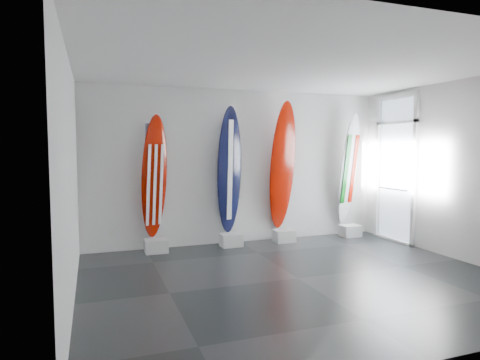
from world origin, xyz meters
name	(u,v)px	position (x,y,z in m)	size (l,w,h in m)	color
floor	(298,278)	(0.00, 0.00, 0.00)	(6.00, 6.00, 0.00)	black
ceiling	(300,66)	(0.00, 0.00, 3.00)	(6.00, 6.00, 0.00)	white
wall_back	(240,167)	(0.00, 2.50, 1.50)	(6.00, 6.00, 0.00)	white
wall_front	(437,192)	(0.00, -2.50, 1.50)	(6.00, 6.00, 0.00)	white
wall_left	(70,180)	(-3.00, 0.00, 1.50)	(5.00, 5.00, 0.00)	white
wall_right	(461,171)	(3.00, 0.00, 1.50)	(5.00, 5.00, 0.00)	white
display_block_usa	(156,246)	(-1.71, 2.18, 0.12)	(0.40, 0.30, 0.24)	silver
surfboard_usa	(154,177)	(-1.71, 2.28, 1.35)	(0.51, 0.08, 2.23)	#890E02
display_block_navy	(231,240)	(-0.29, 2.18, 0.12)	(0.40, 0.30, 0.24)	silver
surfboard_navy	(229,170)	(-0.29, 2.28, 1.45)	(0.55, 0.08, 2.42)	black
display_block_swiss	(284,236)	(0.82, 2.18, 0.12)	(0.40, 0.30, 0.24)	silver
surfboard_swiss	(283,166)	(0.82, 2.28, 1.51)	(0.58, 0.08, 2.57)	#890E02
display_block_italy	(350,231)	(2.37, 2.18, 0.12)	(0.40, 0.30, 0.24)	silver
surfboard_italy	(349,169)	(2.37, 2.28, 1.42)	(0.54, 0.08, 2.38)	white
wall_outlet	(112,233)	(-2.45, 2.48, 0.35)	(0.09, 0.02, 0.13)	silver
glass_door	(396,170)	(2.97, 1.55, 1.43)	(0.12, 1.16, 2.85)	white
balcony	(445,213)	(4.30, 1.55, 0.50)	(2.80, 2.20, 1.20)	slate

